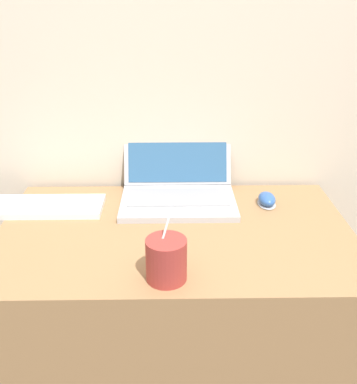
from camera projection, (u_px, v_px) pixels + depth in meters
name	position (u px, v px, depth m)	size (l,w,h in m)	color
wall_back	(173.00, 54.00, 1.52)	(7.00, 0.04, 2.50)	beige
desk	(175.00, 329.00, 1.54)	(1.09, 0.67, 0.78)	#936D47
laptop	(178.00, 188.00, 1.56)	(0.39, 0.34, 0.20)	#ADADB2
drink_cup	(166.00, 259.00, 1.12)	(0.10, 0.10, 0.19)	#9E332D
computer_mouse	(267.00, 200.00, 1.53)	(0.06, 0.09, 0.04)	#B2B2B7
external_keyboard	(41.00, 207.00, 1.50)	(0.41, 0.15, 0.02)	silver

